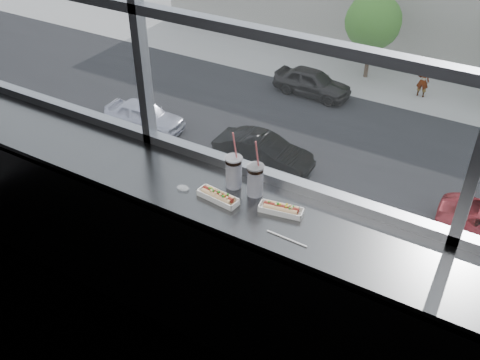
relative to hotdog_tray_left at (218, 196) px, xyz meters
The scene contains 15 objects.
wall_back_lower 0.71m from the hotdog_tray_left, 52.80° to the left, with size 6.00×6.00×0.00m, color black.
counter 0.26m from the hotdog_tray_left, 11.83° to the left, with size 6.00×0.55×0.06m, color #5A5A5A.
counter_fascia 0.66m from the hotdog_tray_left, 39.28° to the right, with size 6.00×0.04×1.04m, color #5A5A5A.
hotdog_tray_left is the anchor object (origin of this frame).
hotdog_tray_right 0.37m from the hotdog_tray_left, 12.60° to the left, with size 0.26×0.13×0.06m.
soda_cup_left 0.18m from the hotdog_tray_left, 87.58° to the left, with size 0.11×0.11×0.39m.
soda_cup_right 0.24m from the hotdog_tray_left, 45.60° to the left, with size 0.10×0.10×0.38m.
loose_straw 0.50m from the hotdog_tray_left, 11.72° to the right, with size 0.01×0.01×0.24m, color white.
wrapper 0.24m from the hotdog_tray_left, behind, with size 0.09×0.06×0.02m, color silver.
street_asphalt 23.65m from the hotdog_tray_left, 89.30° to the left, with size 80.00×10.00×0.06m, color black.
car_near_a 24.96m from the hotdog_tray_left, 133.08° to the left, with size 5.83×2.43×1.94m, color silver.
car_far_a 28.35m from the hotdog_tray_left, 111.30° to the left, with size 6.17×2.57×2.06m, color black.
car_near_b 21.40m from the hotdog_tray_left, 117.04° to the left, with size 6.13×2.55×2.04m, color black.
pedestrian_a 29.79m from the hotdog_tray_left, 98.32° to the left, with size 0.99×0.75×2.24m, color #66605B.
tree_left 30.58m from the hotdog_tray_left, 105.12° to the left, with size 3.31×3.31×5.17m.
Camera 1 is at (1.11, -0.86, 2.98)m, focal length 40.00 mm.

